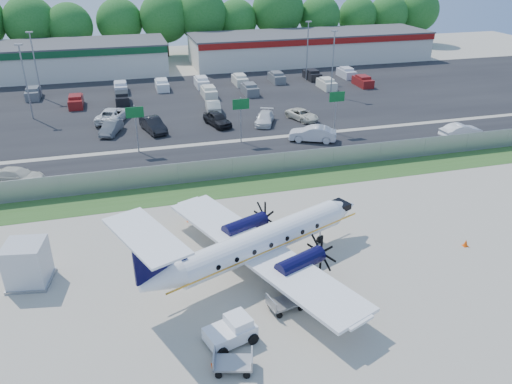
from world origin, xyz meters
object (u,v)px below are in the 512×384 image
object	(u,v)px
baggage_cart_far	(233,362)
service_container	(28,265)
baggage_cart_near	(286,302)
pushback_tug	(232,330)
aircraft	(259,242)

from	to	relation	value
baggage_cart_far	service_container	size ratio (longest dim) A/B	0.76
baggage_cart_far	service_container	world-z (taller)	service_container
baggage_cart_near	service_container	xyz separation A→B (m)	(-14.77, 6.81, 0.82)
pushback_tug	baggage_cart_far	bearing A→B (deg)	-101.70
aircraft	baggage_cart_far	xyz separation A→B (m)	(-3.63, -8.01, -1.64)
aircraft	baggage_cart_near	distance (m)	4.53
aircraft	service_container	xyz separation A→B (m)	(-14.35, 2.60, -0.81)
pushback_tug	baggage_cart_near	world-z (taller)	pushback_tug
aircraft	baggage_cart_far	size ratio (longest dim) A/B	7.96
aircraft	pushback_tug	bearing A→B (deg)	-118.26
pushback_tug	baggage_cart_near	xyz separation A→B (m)	(3.62, 1.74, -0.18)
pushback_tug	baggage_cart_far	distance (m)	2.12
aircraft	baggage_cart_near	bearing A→B (deg)	-84.31
service_container	baggage_cart_near	bearing A→B (deg)	-24.75
pushback_tug	baggage_cart_near	size ratio (longest dim) A/B	1.32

